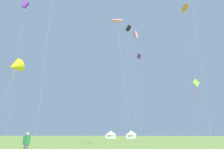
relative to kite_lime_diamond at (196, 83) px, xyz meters
name	(u,v)px	position (x,y,z in m)	size (l,w,h in m)	color
kite_lime_diamond	(196,83)	(0.00, 0.00, 0.00)	(2.52, 1.95, 16.01)	#99DB2D
kite_pink_parafoil	(117,21)	(-17.59, -26.69, 4.01)	(3.22, 2.69, 19.10)	pink
kite_black_box	(128,29)	(-17.32, -6.16, 14.70)	(2.82, 1.85, 30.39)	black
kite_red_diamond	(195,93)	(1.62, 9.11, -0.82)	(0.76, 2.16, 15.23)	red
kite_yellow_delta	(15,66)	(-39.69, -19.83, 0.25)	(3.72, 4.08, 16.70)	yellow
kite_orange_parafoil	(185,8)	(-2.06, -6.88, 18.93)	(3.26, 4.14, 34.25)	orange
kite_purple_box	(25,5)	(-46.08, -11.53, 22.16)	(1.99, 1.52, 38.05)	purple
kite_pink_box	(135,35)	(-15.38, -9.88, 10.45)	(1.81, 2.35, 26.11)	pink
kite_purple_diamond	(139,60)	(-14.68, -12.70, 2.75)	(1.10, 1.54, 19.02)	purple
person_spectator	(26,146)	(-22.21, -39.71, -13.85)	(0.57, 0.29, 1.73)	#565B66
festival_tent_left	(111,134)	(-27.88, 25.65, -13.05)	(4.58, 4.58, 2.98)	white
festival_tent_center	(131,134)	(-19.84, 25.65, -13.03)	(4.64, 4.64, 3.01)	white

